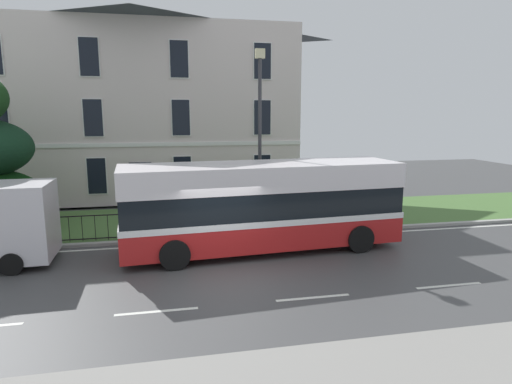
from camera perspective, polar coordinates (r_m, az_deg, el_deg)
The scene contains 6 objects.
ground_plane at distance 14.02m, azimuth -4.37°, elevation -9.65°, with size 60.00×56.00×0.18m.
georgian_townhouse at distance 27.65m, azimuth -14.73°, elevation 11.63°, with size 17.17×10.31×10.82m.
iron_verge_railing at distance 16.94m, azimuth -15.83°, elevation -4.24°, with size 19.86×0.04×0.97m.
single_decker_bus at distance 15.14m, azimuth 0.89°, elevation -1.69°, with size 9.81×3.22×3.06m.
street_lamp_post at distance 17.31m, azimuth 0.51°, elevation 8.28°, with size 0.36×0.24×7.07m.
litter_bin at distance 18.49m, azimuth 7.88°, elevation -2.64°, with size 0.53×0.53×1.05m.
Camera 1 is at (-1.63, -11.97, 4.76)m, focal length 30.48 mm.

